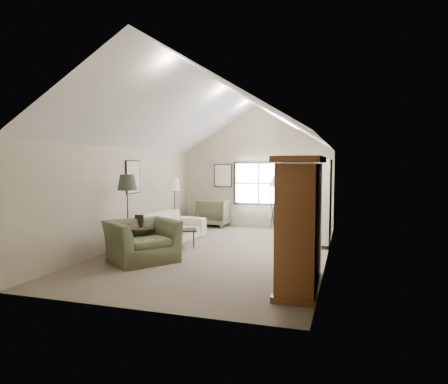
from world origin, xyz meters
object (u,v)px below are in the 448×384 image
(sofa, at_px, (166,229))
(side_table, at_px, (139,242))
(armoire, at_px, (300,224))
(armchair_near, at_px, (142,241))
(coffee_table, at_px, (178,238))
(side_chair, at_px, (300,215))
(armchair_far, at_px, (215,212))

(sofa, xyz_separation_m, side_table, (0.10, -1.60, -0.06))
(armoire, xyz_separation_m, armchair_near, (-3.45, 0.98, -0.66))
(armoire, distance_m, coffee_table, 4.22)
(side_chair, bearing_deg, armoire, -95.58)
(armchair_near, bearing_deg, sofa, 47.26)
(sofa, distance_m, side_table, 1.60)
(coffee_table, bearing_deg, side_chair, 52.47)
(sofa, bearing_deg, coffee_table, -121.29)
(armoire, xyz_separation_m, coffee_table, (-3.29, 2.51, -0.87))
(armoire, bearing_deg, armchair_near, 164.14)
(coffee_table, bearing_deg, armoire, -37.37)
(sofa, distance_m, armchair_near, 1.96)
(coffee_table, distance_m, side_chair, 4.32)
(armchair_far, xyz_separation_m, coffee_table, (0.26, -3.59, -0.23))
(sofa, height_order, side_table, sofa)
(sofa, bearing_deg, armchair_far, 1.19)
(armchair_far, bearing_deg, armchair_near, 92.21)
(armchair_near, bearing_deg, armchair_far, 37.83)
(sofa, xyz_separation_m, armchair_near, (0.35, -1.93, 0.05))
(armoire, bearing_deg, coffee_table, 142.63)
(coffee_table, xyz_separation_m, side_chair, (2.63, 3.42, 0.28))
(armoire, height_order, coffee_table, armoire)
(armchair_near, height_order, armchair_far, armchair_far)
(armoire, height_order, side_table, armoire)
(armchair_far, bearing_deg, armoire, 121.37)
(sofa, xyz_separation_m, armchair_far, (0.27, 3.19, 0.07))
(coffee_table, distance_m, side_table, 1.28)
(armchair_near, distance_m, coffee_table, 1.55)
(side_table, bearing_deg, armchair_far, 88.01)
(sofa, relative_size, armchair_near, 1.98)
(armoire, relative_size, sofa, 0.81)
(armoire, relative_size, armchair_far, 2.15)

